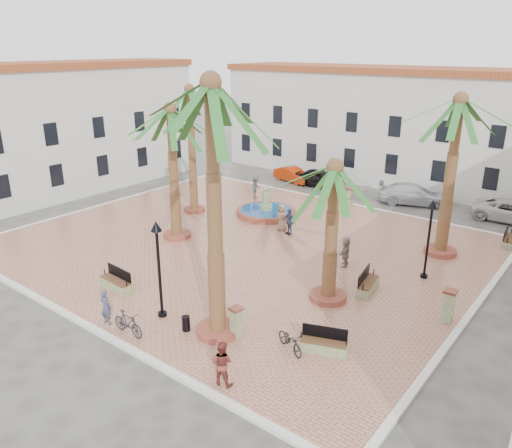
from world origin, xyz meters
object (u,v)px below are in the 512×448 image
object	(u,v)px
bench_s	(116,283)
pedestrian_fountain_a	(282,218)
bollard_se	(236,322)
bench_ne	(508,240)
car_red	(293,175)
palm_e	(334,187)
pedestrian_fountain_b	(289,221)
bicycle_a	(290,341)
litter_bin	(186,323)
pedestrian_north	(256,187)
bicycle_b	(128,323)
car_black	(320,178)
fountain	(266,211)
cyclist_b	(222,363)
palm_ne	(458,119)
pedestrian_east	(345,251)
cyclist_a	(106,307)
palm_nw	(190,103)
lamppost_s	(158,253)
palm_sw	(171,125)
palm_s	(212,113)
bollard_n	(350,197)
car_silver	(414,194)
bench_se	(323,345)
bench_e	(368,285)
lamppost_e	(430,226)
bollard_e	(449,305)

from	to	relation	value
bench_s	pedestrian_fountain_a	world-z (taller)	pedestrian_fountain_a
bollard_se	bench_s	bearing A→B (deg)	-177.27
bench_ne	car_red	world-z (taller)	car_red
palm_e	pedestrian_fountain_b	bearing A→B (deg)	136.72
bicycle_a	pedestrian_fountain_b	bearing A→B (deg)	58.67
litter_bin	pedestrian_north	distance (m)	18.90
bicycle_b	car_black	xyz separation A→B (m)	(-5.83, 24.49, 0.06)
fountain	cyclist_b	distance (m)	18.27
palm_ne	pedestrian_east	distance (m)	8.89
cyclist_a	bicycle_a	xyz separation A→B (m)	(7.19, 3.10, -0.35)
palm_nw	lamppost_s	distance (m)	15.16
bench_ne	pedestrian_east	bearing A→B (deg)	138.64
palm_nw	bicycle_a	world-z (taller)	palm_nw
palm_sw	palm_s	bearing A→B (deg)	-35.11
pedestrian_north	lamppost_s	bearing A→B (deg)	-168.77
bollard_n	bicycle_a	distance (m)	18.99
pedestrian_fountain_a	pedestrian_north	bearing A→B (deg)	142.79
litter_bin	cyclist_b	xyz separation A→B (m)	(3.44, -1.64, 0.51)
car_black	car_silver	size ratio (longest dim) A/B	0.81
palm_nw	bench_se	world-z (taller)	palm_nw
bench_e	bicycle_a	xyz separation A→B (m)	(-0.11, -6.36, 0.14)
palm_ne	bollard_n	xyz separation A→B (m)	(-8.19, 4.69, -6.81)
lamppost_s	bollard_n	distance (m)	19.13
palm_sw	lamppost_e	xyz separation A→B (m)	(13.95, 3.74, -4.01)
palm_sw	bollard_se	distance (m)	13.25
palm_nw	car_silver	bearing A→B (deg)	45.43
palm_nw	pedestrian_east	bearing A→B (deg)	-7.69
bollard_e	car_black	bearing A→B (deg)	135.21
cyclist_a	pedestrian_east	xyz separation A→B (m)	(5.08, 11.32, 0.05)
bicycle_a	lamppost_s	bearing A→B (deg)	126.24
palm_s	lamppost_s	distance (m)	6.55
car_black	car_red	size ratio (longest dim) A/B	1.12
palm_ne	bollard_e	world-z (taller)	palm_ne
litter_bin	bicycle_b	distance (m)	2.32
palm_ne	bench_s	bearing A→B (deg)	-127.81
bench_ne	bollard_se	bearing A→B (deg)	154.46
cyclist_a	lamppost_e	bearing A→B (deg)	-129.45
pedestrian_east	palm_sw	bearing A→B (deg)	-93.89
fountain	pedestrian_fountain_a	distance (m)	3.23
palm_nw	palm_s	size ratio (longest dim) A/B	0.85
lamppost_s	bench_ne	bearing A→B (deg)	61.35
bollard_e	cyclist_b	xyz separation A→B (m)	(-4.76, -8.94, 0.07)
cyclist_b	bicycle_b	size ratio (longest dim) A/B	0.98
bench_se	lamppost_s	distance (m)	7.64
bench_se	bollard_e	size ratio (longest dim) A/B	1.31
bench_ne	pedestrian_north	size ratio (longest dim) A/B	1.03
bench_ne	car_silver	xyz separation A→B (m)	(-7.59, 4.76, 0.33)
cyclist_a	pedestrian_east	world-z (taller)	pedestrian_east
palm_ne	bicycle_a	distance (m)	14.87
bench_s	pedestrian_fountain_b	distance (m)	11.44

